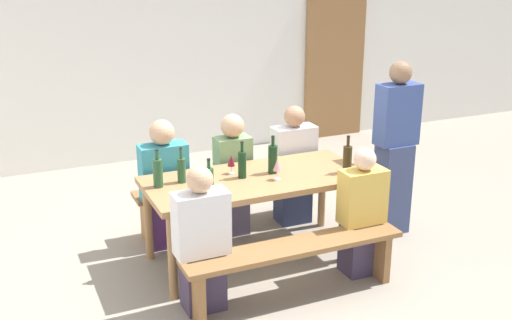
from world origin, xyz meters
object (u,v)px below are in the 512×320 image
tasting_table (256,186)px  wine_bottle_1 (209,181)px  wine_glass_1 (231,161)px  bench_far (226,192)px  standing_host (394,151)px  wine_bottle_4 (158,173)px  wine_bottle_2 (181,170)px  seated_guest_far_0 (165,187)px  wine_bottle_3 (347,159)px  wooden_door (335,63)px  seated_guest_far_2 (293,168)px  wine_glass_0 (277,165)px  seated_guest_near_1 (362,215)px  seated_guest_near_0 (202,244)px  wine_bottle_0 (242,164)px  bench_near (294,257)px  wine_bottle_5 (273,159)px  seated_guest_far_1 (233,176)px

tasting_table → wine_bottle_1: 0.57m
wine_glass_1 → bench_far: bearing=74.1°
wine_glass_1 → standing_host: bearing=-5.7°
bench_far → wine_bottle_4: size_ratio=5.58×
wine_bottle_2 → seated_guest_far_0: size_ratio=0.25×
wine_bottle_3 → seated_guest_far_0: (-1.39, 0.78, -0.31)m
wooden_door → standing_host: size_ratio=1.29×
seated_guest_far_2 → wine_bottle_3: bearing=8.1°
wine_glass_0 → seated_guest_near_1: bearing=-38.5°
bench_far → standing_host: 1.63m
seated_guest_near_0 → wine_glass_0: bearing=-61.7°
wine_bottle_0 → seated_guest_near_1: 1.06m
wine_bottle_3 → standing_host: standing_host is taller
wooden_door → wine_glass_1: bearing=-133.3°
bench_near → wine_glass_1: wine_glass_1 is taller
wine_bottle_3 → seated_guest_far_0: 1.62m
bench_near → wine_glass_0: (0.13, 0.59, 0.52)m
wine_bottle_4 → wine_bottle_1: bearing=-44.7°
seated_guest_near_0 → wine_glass_1: bearing=-35.7°
wine_bottle_2 → seated_guest_far_0: seated_guest_far_0 is taller
wine_bottle_0 → wine_bottle_2: size_ratio=1.06×
wine_bottle_1 → seated_guest_far_2: 1.41m
wine_glass_1 → seated_guest_near_1: bearing=-40.8°
bench_far → wine_bottle_5: wine_bottle_5 is taller
wine_glass_1 → seated_guest_near_0: bearing=-125.7°
wooden_door → wine_bottle_5: 3.79m
wine_glass_0 → seated_guest_near_0: bearing=-151.7°
wine_bottle_4 → seated_guest_far_2: 1.56m
wine_bottle_4 → standing_host: standing_host is taller
wine_bottle_0 → seated_guest_far_0: 0.81m
wine_bottle_0 → wine_bottle_1: size_ratio=1.07×
wine_glass_1 → wine_bottle_0: bearing=-69.6°
seated_guest_far_2 → standing_host: (0.75, -0.56, 0.24)m
wooden_door → seated_guest_far_1: wooden_door is taller
tasting_table → wine_bottle_4: bearing=172.5°
bench_far → seated_guest_far_1: (0.02, -0.15, 0.21)m
seated_guest_far_0 → seated_guest_far_1: 0.65m
wine_glass_0 → wine_bottle_3: bearing=-7.3°
wine_bottle_2 → wine_bottle_0: bearing=-11.3°
bench_far → wine_bottle_0: (-0.11, -0.69, 0.52)m
seated_guest_far_1 → seated_guest_near_1: bearing=30.5°
bench_near → wine_bottle_1: size_ratio=6.00×
wine_glass_1 → seated_guest_near_0: (-0.52, -0.73, -0.33)m
wooden_door → bench_near: bearing=-124.1°
wine_bottle_2 → wine_glass_0: (0.74, -0.26, 0.01)m
wine_bottle_5 → standing_host: standing_host is taller
wine_glass_0 → wine_bottle_0: bearing=146.7°
wine_bottle_0 → seated_guest_far_0: size_ratio=0.27×
tasting_table → wine_bottle_1: size_ratio=6.34×
tasting_table → seated_guest_far_1: bearing=88.3°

